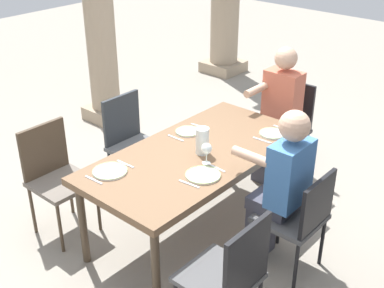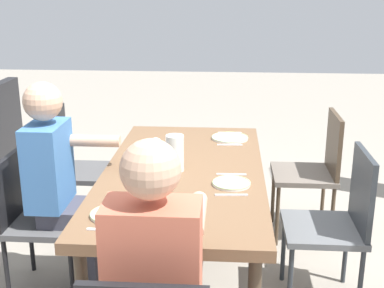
{
  "view_description": "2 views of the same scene",
  "coord_description": "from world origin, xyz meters",
  "px_view_note": "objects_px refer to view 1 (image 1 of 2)",
  "views": [
    {
      "loc": [
        -2.64,
        -2.26,
        2.63
      ],
      "look_at": [
        0.01,
        0.05,
        0.8
      ],
      "focal_mm": 47.38,
      "sensor_mm": 36.0,
      "label": 1
    },
    {
      "loc": [
        2.84,
        0.25,
        1.8
      ],
      "look_at": [
        -0.09,
        0.04,
        0.88
      ],
      "focal_mm": 48.58,
      "sensor_mm": 36.0,
      "label": 2
    }
  ],
  "objects_px": {
    "dining_table": "(196,159)",
    "plate_2": "(188,131)",
    "water_pitcher": "(202,142)",
    "stone_column_centre": "(98,9)",
    "chair_mid_north": "(131,139)",
    "chair_mid_south": "(300,216)",
    "diner_man_white": "(278,111)",
    "plate_3": "(272,133)",
    "chair_head_east": "(286,123)",
    "wine_glass_1": "(207,149)",
    "diner_woman_green": "(280,184)",
    "chair_west_south": "(230,273)",
    "chair_west_north": "(55,173)",
    "plate_0": "(110,171)",
    "plate_1": "(203,175)"
  },
  "relations": [
    {
      "from": "chair_west_north",
      "to": "water_pitcher",
      "type": "xyz_separation_m",
      "value": [
        0.73,
        -0.93,
        0.31
      ]
    },
    {
      "from": "dining_table",
      "to": "chair_west_south",
      "type": "relative_size",
      "value": 2.02
    },
    {
      "from": "dining_table",
      "to": "chair_mid_north",
      "type": "relative_size",
      "value": 2.03
    },
    {
      "from": "chair_mid_north",
      "to": "dining_table",
      "type": "bearing_deg",
      "value": -97.4
    },
    {
      "from": "stone_column_centre",
      "to": "plate_3",
      "type": "distance_m",
      "value": 2.68
    },
    {
      "from": "wine_glass_1",
      "to": "plate_2",
      "type": "relative_size",
      "value": 0.79
    },
    {
      "from": "chair_west_south",
      "to": "chair_head_east",
      "type": "distance_m",
      "value": 2.26
    },
    {
      "from": "stone_column_centre",
      "to": "plate_1",
      "type": "xyz_separation_m",
      "value": [
        -1.24,
        -2.59,
        -0.59
      ]
    },
    {
      "from": "dining_table",
      "to": "diner_man_white",
      "type": "xyz_separation_m",
      "value": [
        1.18,
        0.0,
        0.02
      ]
    },
    {
      "from": "plate_2",
      "to": "water_pitcher",
      "type": "relative_size",
      "value": 0.98
    },
    {
      "from": "chair_west_north",
      "to": "stone_column_centre",
      "type": "distance_m",
      "value": 2.37
    },
    {
      "from": "chair_mid_north",
      "to": "plate_1",
      "type": "height_order",
      "value": "chair_mid_north"
    },
    {
      "from": "plate_3",
      "to": "stone_column_centre",
      "type": "bearing_deg",
      "value": 82.36
    },
    {
      "from": "dining_table",
      "to": "chair_mid_south",
      "type": "height_order",
      "value": "chair_mid_south"
    },
    {
      "from": "chair_mid_south",
      "to": "plate_2",
      "type": "bearing_deg",
      "value": 85.11
    },
    {
      "from": "stone_column_centre",
      "to": "plate_3",
      "type": "xyz_separation_m",
      "value": [
        -0.35,
        -2.59,
        -0.59
      ]
    },
    {
      "from": "chair_west_south",
      "to": "diner_woman_green",
      "type": "xyz_separation_m",
      "value": [
        0.83,
        0.19,
        0.17
      ]
    },
    {
      "from": "dining_table",
      "to": "plate_2",
      "type": "distance_m",
      "value": 0.36
    },
    {
      "from": "stone_column_centre",
      "to": "chair_mid_south",
      "type": "bearing_deg",
      "value": -105.4
    },
    {
      "from": "diner_man_white",
      "to": "plate_1",
      "type": "bearing_deg",
      "value": -168.96
    },
    {
      "from": "diner_woman_green",
      "to": "chair_west_south",
      "type": "bearing_deg",
      "value": -167.39
    },
    {
      "from": "dining_table",
      "to": "stone_column_centre",
      "type": "bearing_deg",
      "value": 66.72
    },
    {
      "from": "chair_head_east",
      "to": "plate_3",
      "type": "bearing_deg",
      "value": -158.67
    },
    {
      "from": "dining_table",
      "to": "chair_head_east",
      "type": "height_order",
      "value": "chair_head_east"
    },
    {
      "from": "water_pitcher",
      "to": "chair_mid_south",
      "type": "bearing_deg",
      "value": -83.1
    },
    {
      "from": "plate_3",
      "to": "diner_man_white",
      "type": "bearing_deg",
      "value": 27.86
    },
    {
      "from": "chair_west_north",
      "to": "water_pitcher",
      "type": "relative_size",
      "value": 4.35
    },
    {
      "from": "stone_column_centre",
      "to": "plate_2",
      "type": "distance_m",
      "value": 2.26
    },
    {
      "from": "stone_column_centre",
      "to": "plate_3",
      "type": "height_order",
      "value": "stone_column_centre"
    },
    {
      "from": "chair_mid_north",
      "to": "stone_column_centre",
      "type": "height_order",
      "value": "stone_column_centre"
    },
    {
      "from": "chair_head_east",
      "to": "diner_man_white",
      "type": "bearing_deg",
      "value": 179.07
    },
    {
      "from": "chair_mid_south",
      "to": "water_pitcher",
      "type": "xyz_separation_m",
      "value": [
        -0.1,
        0.83,
        0.35
      ]
    },
    {
      "from": "chair_mid_south",
      "to": "plate_0",
      "type": "distance_m",
      "value": 1.4
    },
    {
      "from": "chair_head_east",
      "to": "water_pitcher",
      "type": "distance_m",
      "value": 1.38
    },
    {
      "from": "chair_west_south",
      "to": "chair_head_east",
      "type": "relative_size",
      "value": 1.01
    },
    {
      "from": "water_pitcher",
      "to": "stone_column_centre",
      "type": "bearing_deg",
      "value": 67.45
    },
    {
      "from": "chair_west_north",
      "to": "chair_mid_north",
      "type": "distance_m",
      "value": 0.83
    },
    {
      "from": "chair_head_east",
      "to": "plate_1",
      "type": "bearing_deg",
      "value": -170.27
    },
    {
      "from": "chair_mid_north",
      "to": "stone_column_centre",
      "type": "relative_size",
      "value": 0.34
    },
    {
      "from": "plate_1",
      "to": "plate_2",
      "type": "bearing_deg",
      "value": 50.33
    },
    {
      "from": "chair_head_east",
      "to": "wine_glass_1",
      "type": "bearing_deg",
      "value": -173.11
    },
    {
      "from": "dining_table",
      "to": "stone_column_centre",
      "type": "relative_size",
      "value": 0.68
    },
    {
      "from": "chair_west_north",
      "to": "plate_2",
      "type": "xyz_separation_m",
      "value": [
        0.93,
        -0.61,
        0.22
      ]
    },
    {
      "from": "dining_table",
      "to": "water_pitcher",
      "type": "distance_m",
      "value": 0.17
    },
    {
      "from": "chair_west_south",
      "to": "diner_woman_green",
      "type": "distance_m",
      "value": 0.87
    },
    {
      "from": "chair_west_north",
      "to": "plate_0",
      "type": "distance_m",
      "value": 0.66
    },
    {
      "from": "chair_mid_south",
      "to": "wine_glass_1",
      "type": "height_order",
      "value": "wine_glass_1"
    },
    {
      "from": "chair_mid_south",
      "to": "diner_man_white",
      "type": "distance_m",
      "value": 1.4
    },
    {
      "from": "diner_man_white",
      "to": "plate_0",
      "type": "bearing_deg",
      "value": 171.7
    },
    {
      "from": "plate_0",
      "to": "wine_glass_1",
      "type": "xyz_separation_m",
      "value": [
        0.56,
        -0.44,
        0.11
      ]
    }
  ]
}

